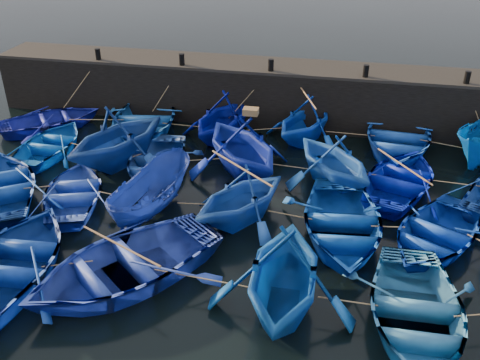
% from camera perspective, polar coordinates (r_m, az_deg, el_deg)
% --- Properties ---
extents(ground, '(120.00, 120.00, 0.00)m').
position_cam_1_polar(ground, '(16.29, -2.36, -7.53)').
color(ground, black).
rests_on(ground, ground).
extents(quay_wall, '(26.00, 2.50, 2.50)m').
position_cam_1_polar(quay_wall, '(24.86, 3.54, 9.16)').
color(quay_wall, black).
rests_on(quay_wall, ground).
extents(quay_top, '(26.00, 2.50, 0.12)m').
position_cam_1_polar(quay_top, '(24.44, 3.64, 12.05)').
color(quay_top, black).
rests_on(quay_top, quay_wall).
extents(bollard_0, '(0.24, 0.24, 0.50)m').
position_cam_1_polar(bollard_0, '(25.89, -14.91, 12.84)').
color(bollard_0, black).
rests_on(bollard_0, quay_top).
extents(bollard_1, '(0.24, 0.24, 0.50)m').
position_cam_1_polar(bollard_1, '(24.40, -6.23, 12.66)').
color(bollard_1, black).
rests_on(bollard_1, quay_top).
extents(bollard_2, '(0.24, 0.24, 0.50)m').
position_cam_1_polar(bollard_2, '(23.50, 3.32, 12.14)').
color(bollard_2, black).
rests_on(bollard_2, quay_top).
extents(bollard_3, '(0.24, 0.24, 0.50)m').
position_cam_1_polar(bollard_3, '(23.27, 13.28, 11.25)').
color(bollard_3, black).
rests_on(bollard_3, quay_top).
extents(bollard_4, '(0.24, 0.24, 0.50)m').
position_cam_1_polar(bollard_4, '(23.72, 23.08, 10.04)').
color(bollard_4, black).
rests_on(bollard_4, quay_top).
extents(boat_0, '(5.42, 5.30, 0.92)m').
position_cam_1_polar(boat_0, '(25.45, -19.55, 6.08)').
color(boat_0, navy).
rests_on(boat_0, ground).
extents(boat_1, '(5.07, 6.39, 1.19)m').
position_cam_1_polar(boat_1, '(23.96, -10.31, 6.27)').
color(boat_1, '#134A91').
rests_on(boat_1, ground).
extents(boat_2, '(4.42, 4.83, 2.16)m').
position_cam_1_polar(boat_2, '(22.66, -1.91, 6.71)').
color(boat_2, '#000C84').
rests_on(boat_2, ground).
extents(boat_3, '(4.60, 4.88, 2.04)m').
position_cam_1_polar(boat_3, '(22.76, 6.96, 6.43)').
color(boat_3, blue).
rests_on(boat_3, ground).
extents(boat_4, '(4.36, 5.83, 1.15)m').
position_cam_1_polar(boat_4, '(22.94, 16.45, 4.40)').
color(boat_4, '#1140A5').
rests_on(boat_4, ground).
extents(boat_6, '(3.05, 4.22, 0.87)m').
position_cam_1_polar(boat_6, '(23.10, -19.53, 3.67)').
color(boat_6, '#094BB3').
rests_on(boat_6, ground).
extents(boat_7, '(5.63, 5.94, 2.46)m').
position_cam_1_polar(boat_7, '(21.09, -12.92, 4.62)').
color(boat_7, navy).
rests_on(boat_7, ground).
extents(boat_8, '(3.47, 4.65, 0.92)m').
position_cam_1_polar(boat_8, '(20.57, -9.04, 2.00)').
color(boat_8, '#204A93').
rests_on(boat_8, ground).
extents(boat_9, '(6.04, 6.14, 2.45)m').
position_cam_1_polar(boat_9, '(19.84, 0.26, 3.79)').
color(boat_9, navy).
rests_on(boat_9, ground).
extents(boat_10, '(5.20, 5.28, 2.11)m').
position_cam_1_polar(boat_10, '(19.47, 10.00, 2.23)').
color(boat_10, blue).
rests_on(boat_10, ground).
extents(boat_11, '(4.69, 5.54, 0.98)m').
position_cam_1_polar(boat_11, '(19.89, 16.85, 0.13)').
color(boat_11, '#0216A7').
rests_on(boat_11, ground).
extents(boat_13, '(6.10, 6.50, 1.10)m').
position_cam_1_polar(boat_13, '(20.26, -24.22, -0.56)').
color(boat_13, '#113F9A').
rests_on(boat_13, ground).
extents(boat_14, '(4.16, 4.89, 0.86)m').
position_cam_1_polar(boat_14, '(19.22, -17.23, -1.21)').
color(boat_14, blue).
rests_on(boat_14, ground).
extents(boat_15, '(2.41, 4.39, 1.61)m').
position_cam_1_polar(boat_15, '(17.77, -9.50, -1.42)').
color(boat_15, navy).
rests_on(boat_15, ground).
extents(boat_16, '(4.80, 4.93, 1.98)m').
position_cam_1_polar(boat_16, '(17.03, 0.08, -1.71)').
color(boat_16, '#154396').
rests_on(boat_16, ground).
extents(boat_17, '(4.27, 5.57, 1.08)m').
position_cam_1_polar(boat_17, '(16.82, 10.76, -4.53)').
color(boat_17, '#093E98').
rests_on(boat_17, ground).
extents(boat_18, '(4.99, 5.52, 0.94)m').
position_cam_1_polar(boat_18, '(17.25, 20.12, -5.33)').
color(boat_18, '#0933A6').
rests_on(boat_18, ground).
extents(boat_21, '(4.21, 5.61, 1.11)m').
position_cam_1_polar(boat_21, '(16.19, -23.16, -8.09)').
color(boat_21, navy).
rests_on(boat_21, ground).
extents(boat_22, '(6.77, 6.98, 1.18)m').
position_cam_1_polar(boat_22, '(15.15, -12.38, -8.75)').
color(boat_22, '#233BA5').
rests_on(boat_22, ground).
extents(boat_23, '(3.93, 4.52, 2.33)m').
position_cam_1_polar(boat_23, '(13.63, 4.67, -9.86)').
color(boat_23, '#094592').
rests_on(boat_23, ground).
extents(boat_24, '(3.68, 5.05, 1.03)m').
position_cam_1_polar(boat_24, '(14.16, 18.21, -13.24)').
color(boat_24, '#2B72B1').
rests_on(boat_24, ground).
extents(wooden_crate, '(0.54, 0.40, 0.24)m').
position_cam_1_polar(wooden_crate, '(19.25, 1.15, 7.32)').
color(wooden_crate, brown).
rests_on(wooden_crate, boat_9).
extents(mooring_ropes, '(18.63, 12.00, 2.10)m').
position_cam_1_polar(mooring_ropes, '(20.16, 1.26, 3.13)').
color(mooring_ropes, tan).
rests_on(mooring_ropes, ground).
extents(loose_oars, '(10.00, 12.31, 1.12)m').
position_cam_1_polar(loose_oars, '(17.95, 4.25, 2.06)').
color(loose_oars, '#99724C').
rests_on(loose_oars, ground).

